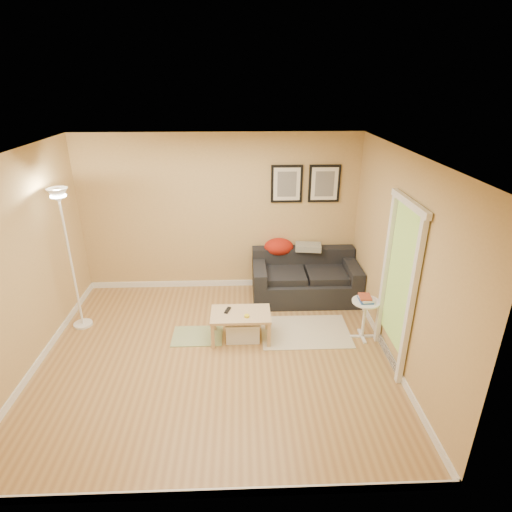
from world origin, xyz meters
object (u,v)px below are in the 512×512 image
book_stack (366,298)px  side_table (364,319)px  coffee_table (241,326)px  storage_bin (243,329)px  sofa (305,277)px  floor_lamp (72,265)px

book_stack → side_table: bearing=-45.3°
coffee_table → storage_bin: (0.03, 0.01, -0.06)m
sofa → storage_bin: 1.55m
sofa → side_table: 1.34m
coffee_table → floor_lamp: bearing=-174.6°
sofa → side_table: bearing=-61.5°
coffee_table → book_stack: size_ratio=3.54×
sofa → floor_lamp: (-3.38, -0.72, 0.60)m
sofa → coffee_table: (-1.06, -1.14, -0.17)m
coffee_table → floor_lamp: 2.48m
floor_lamp → book_stack: bearing=-6.3°
side_table → book_stack: bearing=122.9°
storage_bin → sofa: bearing=47.7°
side_table → book_stack: 0.33m
coffee_table → side_table: (1.70, -0.03, 0.09)m
sofa → floor_lamp: floor_lamp is taller
sofa → floor_lamp: size_ratio=0.82×
side_table → sofa: bearing=118.5°
book_stack → storage_bin: bearing=-169.3°
side_table → book_stack: (-0.01, 0.01, 0.33)m
storage_bin → book_stack: book_stack is taller
floor_lamp → coffee_table: bearing=-10.3°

